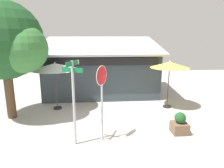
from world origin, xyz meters
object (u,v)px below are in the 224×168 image
at_px(patio_umbrella_mustard_center, 170,65).
at_px(street_sign_post, 74,95).
at_px(stop_sign, 102,90).
at_px(patio_umbrella_ivory_left, 55,67).
at_px(sidewalk_planter, 180,124).
at_px(shade_tree, 7,42).

bearing_deg(patio_umbrella_mustard_center, street_sign_post, -142.85).
bearing_deg(stop_sign, patio_umbrella_mustard_center, 41.94).
bearing_deg(patio_umbrella_ivory_left, street_sign_post, -70.87).
bearing_deg(patio_umbrella_ivory_left, stop_sign, -57.25).
relative_size(stop_sign, sidewalk_planter, 3.22).
height_order(patio_umbrella_ivory_left, patio_umbrella_mustard_center, patio_umbrella_mustard_center).
xyz_separation_m(street_sign_post, patio_umbrella_ivory_left, (-1.33, 3.85, 0.45)).
distance_m(shade_tree, sidewalk_planter, 8.31).
bearing_deg(street_sign_post, stop_sign, 12.80).
bearing_deg(sidewalk_planter, stop_sign, -174.45).
distance_m(patio_umbrella_ivory_left, patio_umbrella_mustard_center, 6.08).
relative_size(stop_sign, patio_umbrella_mustard_center, 1.10).
relative_size(street_sign_post, shade_tree, 0.56).
distance_m(patio_umbrella_mustard_center, sidewalk_planter, 3.69).
relative_size(street_sign_post, patio_umbrella_ivory_left, 1.20).
bearing_deg(patio_umbrella_mustard_center, sidewalk_planter, -100.57).
bearing_deg(stop_sign, sidewalk_planter, 5.55).
relative_size(patio_umbrella_ivory_left, sidewalk_planter, 2.88).
bearing_deg(patio_umbrella_ivory_left, sidewalk_planter, -31.04).
relative_size(patio_umbrella_ivory_left, shade_tree, 0.47).
relative_size(stop_sign, shade_tree, 0.53).
height_order(stop_sign, shade_tree, shade_tree).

